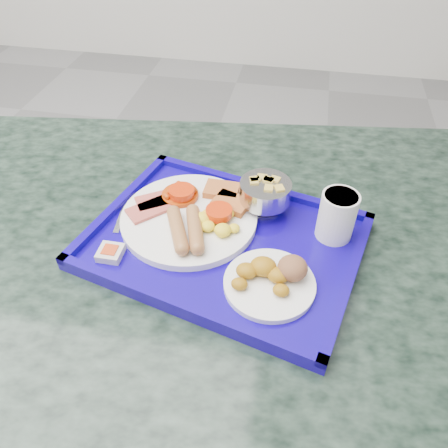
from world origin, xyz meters
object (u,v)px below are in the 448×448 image
(bread_plate, at_px, (272,278))
(tray, at_px, (224,242))
(juice_cup, at_px, (337,215))
(main_plate, at_px, (192,216))
(fruit_bowl, at_px, (265,192))
(table, at_px, (206,306))

(bread_plate, bearing_deg, tray, 138.44)
(juice_cup, bearing_deg, main_plate, -177.21)
(fruit_bowl, distance_m, juice_cup, 0.14)
(bread_plate, bearing_deg, main_plate, 143.03)
(main_plate, distance_m, fruit_bowl, 0.15)
(bread_plate, height_order, fruit_bowl, fruit_bowl)
(main_plate, xyz_separation_m, fruit_bowl, (0.13, 0.06, 0.03))
(bread_plate, height_order, juice_cup, juice_cup)
(main_plate, xyz_separation_m, bread_plate, (0.17, -0.13, 0.00))
(table, distance_m, juice_cup, 0.37)
(main_plate, bearing_deg, juice_cup, 2.79)
(juice_cup, bearing_deg, fruit_bowl, 161.23)
(bread_plate, distance_m, fruit_bowl, 0.19)
(main_plate, relative_size, juice_cup, 2.80)
(main_plate, relative_size, bread_plate, 1.71)
(table, distance_m, bread_plate, 0.30)
(table, relative_size, bread_plate, 9.29)
(table, height_order, juice_cup, juice_cup)
(tray, relative_size, bread_plate, 3.61)
(tray, xyz_separation_m, juice_cup, (0.20, 0.05, 0.06))
(bread_plate, xyz_separation_m, fruit_bowl, (-0.04, 0.19, 0.03))
(main_plate, distance_m, bread_plate, 0.21)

